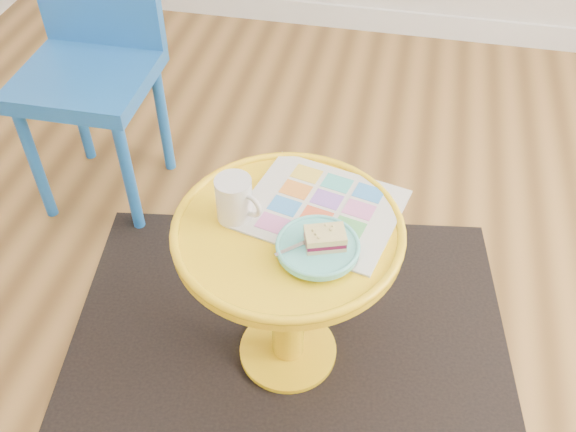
% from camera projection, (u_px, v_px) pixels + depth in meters
% --- Properties ---
extents(floor, '(4.00, 4.00, 0.00)m').
position_uv_depth(floor, '(307.00, 362.00, 1.87)').
color(floor, brown).
rests_on(floor, ground).
extents(room_walls, '(4.00, 4.00, 4.00)m').
position_uv_depth(room_walls, '(117.00, 110.00, 2.67)').
color(room_walls, silver).
rests_on(room_walls, ground).
extents(rug, '(1.45, 1.28, 0.01)m').
position_uv_depth(rug, '(288.00, 352.00, 1.89)').
color(rug, black).
rests_on(rug, ground).
extents(side_table, '(0.56, 0.56, 0.53)m').
position_uv_depth(side_table, '(288.00, 269.00, 1.63)').
color(side_table, yellow).
rests_on(side_table, ground).
extents(chair, '(0.42, 0.42, 0.94)m').
position_uv_depth(chair, '(91.00, 50.00, 2.08)').
color(chair, '#1B5DB1').
rests_on(chair, ground).
extents(newspaper, '(0.43, 0.38, 0.01)m').
position_uv_depth(newspaper, '(322.00, 209.00, 1.57)').
color(newspaper, silver).
rests_on(newspaper, side_table).
extents(mug, '(0.12, 0.09, 0.11)m').
position_uv_depth(mug, '(235.00, 198.00, 1.51)').
color(mug, silver).
rests_on(mug, side_table).
extents(plate, '(0.19, 0.19, 0.02)m').
position_uv_depth(plate, '(318.00, 247.00, 1.45)').
color(plate, '#62D0C7').
rests_on(plate, newspaper).
extents(cake_slice, '(0.10, 0.09, 0.04)m').
position_uv_depth(cake_slice, '(325.00, 238.00, 1.43)').
color(cake_slice, '#D3BC8C').
rests_on(cake_slice, plate).
extents(fork, '(0.12, 0.11, 0.00)m').
position_uv_depth(fork, '(305.00, 243.00, 1.45)').
color(fork, silver).
rests_on(fork, plate).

